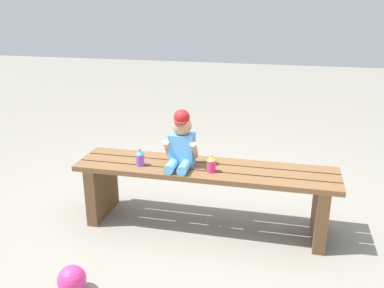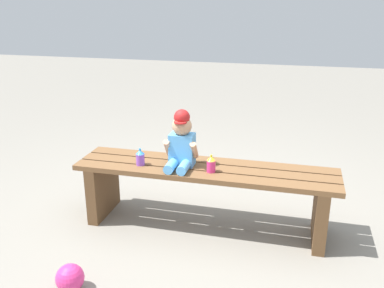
{
  "view_description": "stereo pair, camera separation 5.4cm",
  "coord_description": "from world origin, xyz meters",
  "px_view_note": "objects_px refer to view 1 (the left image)",
  "views": [
    {
      "loc": [
        0.53,
        -2.69,
        1.59
      ],
      "look_at": [
        -0.08,
        -0.05,
        0.65
      ],
      "focal_mm": 39.5,
      "sensor_mm": 36.0,
      "label": 1
    },
    {
      "loc": [
        0.58,
        -2.67,
        1.59
      ],
      "look_at": [
        -0.08,
        -0.05,
        0.65
      ],
      "focal_mm": 39.5,
      "sensor_mm": 36.0,
      "label": 2
    }
  ],
  "objects_px": {
    "park_bench": "(205,185)",
    "sippy_cup_right": "(211,164)",
    "sippy_cup_left": "(140,158)",
    "child_figure": "(181,142)",
    "toy_ball": "(72,280)"
  },
  "relations": [
    {
      "from": "park_bench",
      "to": "sippy_cup_right",
      "type": "bearing_deg",
      "value": -53.2
    },
    {
      "from": "park_bench",
      "to": "sippy_cup_right",
      "type": "relative_size",
      "value": 14.81
    },
    {
      "from": "park_bench",
      "to": "sippy_cup_right",
      "type": "distance_m",
      "value": 0.22
    },
    {
      "from": "sippy_cup_left",
      "to": "sippy_cup_right",
      "type": "distance_m",
      "value": 0.51
    },
    {
      "from": "child_figure",
      "to": "sippy_cup_right",
      "type": "distance_m",
      "value": 0.26
    },
    {
      "from": "child_figure",
      "to": "sippy_cup_right",
      "type": "height_order",
      "value": "child_figure"
    },
    {
      "from": "child_figure",
      "to": "sippy_cup_left",
      "type": "height_order",
      "value": "child_figure"
    },
    {
      "from": "park_bench",
      "to": "child_figure",
      "type": "height_order",
      "value": "child_figure"
    },
    {
      "from": "child_figure",
      "to": "sippy_cup_right",
      "type": "xyz_separation_m",
      "value": [
        0.22,
        -0.06,
        -0.12
      ]
    },
    {
      "from": "sippy_cup_right",
      "to": "toy_ball",
      "type": "height_order",
      "value": "sippy_cup_right"
    },
    {
      "from": "sippy_cup_left",
      "to": "toy_ball",
      "type": "bearing_deg",
      "value": -99.13
    },
    {
      "from": "sippy_cup_left",
      "to": "sippy_cup_right",
      "type": "height_order",
      "value": "same"
    },
    {
      "from": "park_bench",
      "to": "sippy_cup_right",
      "type": "xyz_separation_m",
      "value": [
        0.06,
        -0.08,
        0.2
      ]
    },
    {
      "from": "park_bench",
      "to": "sippy_cup_left",
      "type": "xyz_separation_m",
      "value": [
        -0.45,
        -0.08,
        0.2
      ]
    },
    {
      "from": "toy_ball",
      "to": "sippy_cup_right",
      "type": "bearing_deg",
      "value": 51.96
    }
  ]
}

